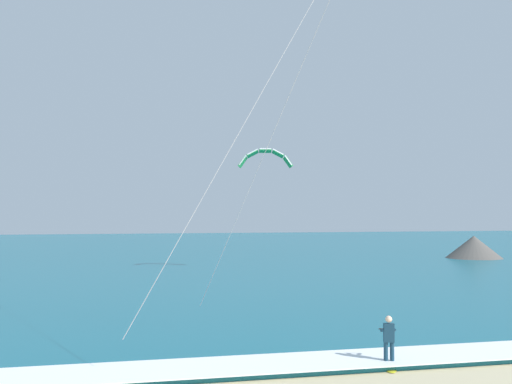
{
  "coord_description": "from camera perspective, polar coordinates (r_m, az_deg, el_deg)",
  "views": [
    {
      "loc": [
        -10.03,
        -5.95,
        5.08
      ],
      "look_at": [
        -5.0,
        16.07,
        5.81
      ],
      "focal_mm": 42.67,
      "sensor_mm": 36.0,
      "label": 1
    }
  ],
  "objects": [
    {
      "name": "surf_foam",
      "position": [
        22.04,
        15.05,
        -14.53
      ],
      "size": [
        200.0,
        2.47,
        0.04
      ],
      "primitive_type": "cube",
      "color": "white",
      "rests_on": "sea"
    },
    {
      "name": "headland_right",
      "position": [
        68.79,
        19.73,
        -5.0
      ],
      "size": [
        6.67,
        7.18,
        2.55
      ],
      "color": "#56514C",
      "rests_on": "ground"
    },
    {
      "name": "sea",
      "position": [
        78.82,
        -5.57,
        -5.47
      ],
      "size": [
        200.0,
        120.0,
        0.2
      ],
      "primitive_type": "cube",
      "color": "#146075",
      "rests_on": "ground"
    },
    {
      "name": "kitesurfer",
      "position": [
        20.79,
        12.34,
        -13.3
      ],
      "size": [
        0.62,
        0.61,
        1.69
      ],
      "color": "#143347",
      "rests_on": "ground"
    },
    {
      "name": "surfboard",
      "position": [
        20.97,
        12.37,
        -15.76
      ],
      "size": [
        0.82,
        1.47,
        0.09
      ],
      "color": "yellow",
      "rests_on": "ground"
    },
    {
      "name": "kite_distant",
      "position": [
        50.14,
        0.88,
        3.37
      ],
      "size": [
        4.48,
        1.68,
        1.61
      ],
      "color": "green"
    }
  ]
}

